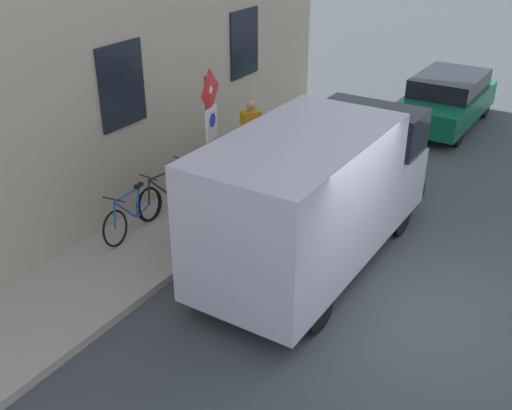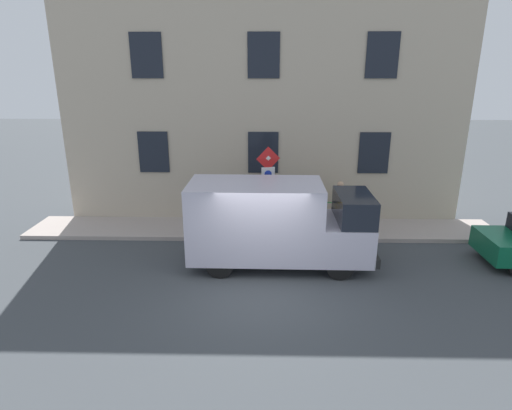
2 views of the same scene
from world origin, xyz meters
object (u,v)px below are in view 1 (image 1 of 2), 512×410
(sign_post_stacked, at_px, (211,130))
(delivery_van, at_px, (316,193))
(pedestrian, at_px, (251,135))
(bicycle_black, at_px, (168,193))
(bicycle_blue, at_px, (133,214))
(bicycle_green, at_px, (227,158))
(parked_hatchback, at_px, (446,99))
(bicycle_orange, at_px, (199,175))
(litter_bin, at_px, (190,220))

(sign_post_stacked, xyz_separation_m, delivery_van, (-1.91, -0.24, -0.79))
(pedestrian, bearing_deg, delivery_van, -7.93)
(sign_post_stacked, bearing_deg, bicycle_black, -11.10)
(bicycle_blue, bearing_deg, bicycle_green, 173.74)
(parked_hatchback, distance_m, bicycle_orange, 7.79)
(delivery_van, relative_size, litter_bin, 5.95)
(sign_post_stacked, xyz_separation_m, litter_bin, (0.14, 0.51, -1.53))
(bicycle_green, height_order, pedestrian, pedestrian)
(bicycle_green, xyz_separation_m, bicycle_blue, (-0.00, 3.05, 0.00))
(bicycle_black, bearing_deg, parked_hatchback, 163.96)
(bicycle_black, relative_size, litter_bin, 1.90)
(delivery_van, distance_m, bicycle_black, 3.28)
(parked_hatchback, xyz_separation_m, bicycle_orange, (3.03, 7.18, -0.22))
(sign_post_stacked, distance_m, bicycle_black, 2.06)
(delivery_van, bearing_deg, bicycle_orange, 72.72)
(bicycle_orange, height_order, pedestrian, pedestrian)
(parked_hatchback, relative_size, litter_bin, 4.48)
(bicycle_green, distance_m, pedestrian, 0.77)
(pedestrian, bearing_deg, parked_hatchback, 99.07)
(sign_post_stacked, height_order, bicycle_black, sign_post_stacked)
(bicycle_green, relative_size, pedestrian, 1.00)
(parked_hatchback, bearing_deg, pedestrian, -22.39)
(delivery_van, relative_size, bicycle_green, 3.11)
(delivery_van, relative_size, bicycle_blue, 3.12)
(bicycle_blue, distance_m, pedestrian, 3.38)
(bicycle_green, height_order, bicycle_blue, same)
(bicycle_black, xyz_separation_m, bicycle_blue, (-0.00, 1.02, 0.00))
(delivery_van, distance_m, bicycle_green, 3.86)
(sign_post_stacked, height_order, delivery_van, sign_post_stacked)
(parked_hatchback, bearing_deg, sign_post_stacked, -10.87)
(bicycle_green, bearing_deg, sign_post_stacked, 24.45)
(delivery_van, height_order, bicycle_blue, delivery_van)
(bicycle_green, xyz_separation_m, pedestrian, (-0.48, -0.25, 0.56))
(delivery_van, height_order, bicycle_orange, delivery_van)
(parked_hatchback, distance_m, bicycle_blue, 9.70)
(delivery_van, relative_size, parked_hatchback, 1.33)
(bicycle_black, distance_m, pedestrian, 2.40)
(parked_hatchback, bearing_deg, bicycle_orange, -21.93)
(bicycle_orange, relative_size, litter_bin, 1.91)
(bicycle_blue, bearing_deg, pedestrian, 165.54)
(bicycle_green, bearing_deg, parked_hatchback, 149.39)
(bicycle_blue, bearing_deg, bicycle_black, 173.81)
(litter_bin, bearing_deg, bicycle_orange, -57.63)
(delivery_van, relative_size, bicycle_orange, 3.12)
(parked_hatchback, xyz_separation_m, bicycle_green, (3.02, 6.16, -0.22))
(parked_hatchback, relative_size, bicycle_blue, 2.35)
(parked_hatchback, height_order, litter_bin, parked_hatchback)
(delivery_van, distance_m, bicycle_blue, 3.43)
(bicycle_black, bearing_deg, delivery_van, 94.09)
(sign_post_stacked, height_order, bicycle_green, sign_post_stacked)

